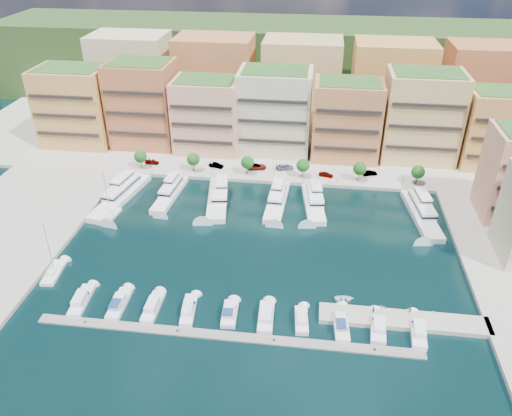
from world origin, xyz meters
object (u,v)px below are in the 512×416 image
object	(u,v)px
yacht_1	(171,192)
tender_0	(344,299)
lamppost_2	(274,170)
cruiser_0	(81,300)
tree_5	(418,172)
cruiser_9	(418,331)
lamppost_1	(212,167)
yacht_4	(313,201)
cruiser_5	(266,317)
sailboat_0	(54,273)
yacht_3	(277,199)
yacht_6	(421,211)
tree_1	(193,159)
tender_1	(381,307)
car_3	(285,167)
cruiser_6	(302,320)
sailboat_2	(110,217)
cruiser_8	(378,327)
cruiser_2	(153,307)
car_2	(257,166)
person_1	(410,309)
yacht_0	(122,194)
yacht_2	(218,196)
car_0	(152,162)
person_0	(373,309)
tree_3	(303,166)
cruiser_7	(341,324)
lamppost_0	(151,163)
tree_0	(140,156)
cruiser_1	(119,304)
cruiser_4	(230,314)
lamppost_4	(404,178)
tender_3	(434,313)
car_1	(216,165)
car_5	(370,173)
tree_4	(360,169)

from	to	relation	value
yacht_1	tender_0	world-z (taller)	yacht_1
lamppost_2	cruiser_0	distance (m)	64.99
tree_5	cruiser_9	xyz separation A→B (m)	(-7.68, -58.10, -4.20)
lamppost_1	yacht_4	size ratio (longest dim) A/B	0.21
cruiser_5	sailboat_0	size ratio (longest dim) A/B	0.64
yacht_3	yacht_6	size ratio (longest dim) A/B	0.85
tree_1	tender_1	size ratio (longest dim) A/B	3.42
yacht_6	car_3	bearing A→B (deg)	151.52
cruiser_6	sailboat_2	bearing A→B (deg)	148.11
cruiser_8	car_3	world-z (taller)	car_3
tree_5	yacht_6	distance (m)	15.82
cruiser_2	car_2	distance (m)	63.08
cruiser_0	cruiser_6	bearing A→B (deg)	0.03
cruiser_8	lamppost_2	bearing A→B (deg)	114.19
cruiser_5	person_1	bearing A→B (deg)	9.34
yacht_0	cruiser_6	world-z (taller)	yacht_0
yacht_2	car_0	world-z (taller)	yacht_2
person_0	tree_3	bearing A→B (deg)	-15.42
car_0	car_3	xyz separation A→B (m)	(40.23, 1.41, 0.04)
tree_1	cruiser_7	distance (m)	71.91
lamppost_0	cruiser_5	bearing A→B (deg)	-54.41
yacht_3	tree_0	bearing A→B (deg)	161.73
cruiser_7	cruiser_9	world-z (taller)	cruiser_7
lamppost_2	cruiser_7	world-z (taller)	lamppost_2
cruiser_1	cruiser_8	xyz separation A→B (m)	(50.36, 0.03, -0.02)
yacht_2	person_1	bearing A→B (deg)	-40.95
lamppost_0	cruiser_4	world-z (taller)	lamppost_0
yacht_3	yacht_4	bearing A→B (deg)	1.39
car_2	cruiser_6	bearing A→B (deg)	-174.88
tree_3	lamppost_4	distance (m)	28.11
cruiser_6	tender_3	distance (m)	25.92
car_1	lamppost_0	bearing A→B (deg)	120.04
cruiser_0	cruiser_1	xyz separation A→B (m)	(7.85, -0.02, 0.02)
cruiser_2	car_0	distance (m)	64.12
yacht_1	cruiser_0	world-z (taller)	yacht_1
yacht_6	person_1	distance (m)	39.04
lamppost_1	car_5	distance (m)	45.86
tender_3	car_3	xyz separation A→B (m)	(-33.53, 56.94, 1.37)
tree_3	lamppost_0	bearing A→B (deg)	-177.01
tree_0	yacht_0	size ratio (longest dim) A/B	0.21
tender_3	car_0	size ratio (longest dim) A/B	0.35
tree_1	sailboat_2	distance (m)	31.29
tree_4	yacht_1	size ratio (longest dim) A/B	0.28
tree_5	yacht_3	distance (m)	40.59
cruiser_6	cruiser_1	bearing A→B (deg)	-179.93
tree_3	tree_4	distance (m)	16.00
yacht_3	cruiser_8	world-z (taller)	yacht_3
tender_1	person_1	size ratio (longest dim) A/B	0.99
yacht_1	cruiser_9	bearing A→B (deg)	-36.66
sailboat_2	sailboat_0	size ratio (longest dim) A/B	1.00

